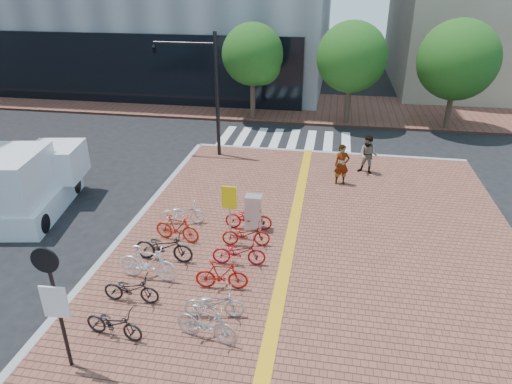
% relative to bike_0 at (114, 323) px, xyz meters
% --- Properties ---
extents(ground, '(120.00, 120.00, 0.00)m').
position_rel_bike_0_xyz_m(ground, '(1.98, 2.68, -0.58)').
color(ground, black).
rests_on(ground, ground).
extents(kerb_north, '(14.00, 0.25, 0.15)m').
position_rel_bike_0_xyz_m(kerb_north, '(4.98, 14.68, -0.50)').
color(kerb_north, gray).
rests_on(kerb_north, ground).
extents(far_sidewalk, '(70.00, 8.00, 0.15)m').
position_rel_bike_0_xyz_m(far_sidewalk, '(1.98, 23.68, -0.50)').
color(far_sidewalk, brown).
rests_on(far_sidewalk, ground).
extents(crosswalk, '(7.50, 4.00, 0.01)m').
position_rel_bike_0_xyz_m(crosswalk, '(2.48, 16.68, -0.57)').
color(crosswalk, silver).
rests_on(crosswalk, ground).
extents(street_trees, '(16.20, 4.60, 6.35)m').
position_rel_bike_0_xyz_m(street_trees, '(7.02, 20.13, 3.52)').
color(street_trees, '#38281E').
rests_on(street_trees, far_sidewalk).
extents(bike_0, '(1.68, 0.77, 0.85)m').
position_rel_bike_0_xyz_m(bike_0, '(0.00, 0.00, 0.00)').
color(bike_0, black).
rests_on(bike_0, sidewalk).
extents(bike_1, '(1.64, 0.60, 0.86)m').
position_rel_bike_0_xyz_m(bike_1, '(-0.15, 1.41, 0.00)').
color(bike_1, black).
rests_on(bike_1, sidewalk).
extents(bike_2, '(1.95, 0.68, 1.15)m').
position_rel_bike_0_xyz_m(bike_2, '(-0.08, 2.52, 0.15)').
color(bike_2, white).
rests_on(bike_2, sidewalk).
extents(bike_3, '(1.97, 0.71, 1.03)m').
position_rel_bike_0_xyz_m(bike_3, '(0.04, 3.56, 0.09)').
color(bike_3, black).
rests_on(bike_3, sidewalk).
extents(bike_4, '(1.71, 0.71, 1.00)m').
position_rel_bike_0_xyz_m(bike_4, '(0.06, 4.81, 0.07)').
color(bike_4, red).
rests_on(bike_4, sidewalk).
extents(bike_5, '(1.74, 0.90, 0.87)m').
position_rel_bike_0_xyz_m(bike_5, '(-0.14, 6.02, 0.01)').
color(bike_5, silver).
rests_on(bike_5, sidewalk).
extents(bike_6, '(1.78, 0.81, 1.03)m').
position_rel_bike_0_xyz_m(bike_6, '(2.37, 0.30, 0.09)').
color(bike_6, '#ACACB1').
rests_on(bike_6, sidewalk).
extents(bike_7, '(1.73, 0.83, 0.87)m').
position_rel_bike_0_xyz_m(bike_7, '(2.34, 1.19, 0.01)').
color(bike_7, '#B3B3B8').
rests_on(bike_7, sidewalk).
extents(bike_8, '(1.61, 0.60, 0.95)m').
position_rel_bike_0_xyz_m(bike_8, '(2.24, 2.43, 0.05)').
color(bike_8, '#B9130D').
rests_on(bike_8, sidewalk).
extents(bike_9, '(1.77, 0.76, 0.90)m').
position_rel_bike_0_xyz_m(bike_9, '(2.49, 3.76, 0.03)').
color(bike_9, '#A50B1B').
rests_on(bike_9, sidewalk).
extents(bike_10, '(1.71, 0.79, 0.87)m').
position_rel_bike_0_xyz_m(bike_10, '(2.50, 4.92, 0.01)').
color(bike_10, '#A5130B').
rests_on(bike_10, sidewalk).
extents(bike_11, '(1.74, 0.64, 0.91)m').
position_rel_bike_0_xyz_m(bike_11, '(2.37, 6.04, 0.03)').
color(bike_11, '#AF0C0E').
rests_on(bike_11, sidewalk).
extents(pedestrian_a, '(0.75, 0.59, 1.82)m').
position_rel_bike_0_xyz_m(pedestrian_a, '(5.68, 10.71, 0.49)').
color(pedestrian_a, gray).
rests_on(pedestrian_a, sidewalk).
extents(pedestrian_b, '(1.06, 0.94, 1.82)m').
position_rel_bike_0_xyz_m(pedestrian_b, '(6.89, 12.15, 0.48)').
color(pedestrian_b, '#474B5B').
rests_on(pedestrian_b, sidewalk).
extents(utility_box, '(0.61, 0.44, 1.32)m').
position_rel_bike_0_xyz_m(utility_box, '(2.55, 6.13, 0.23)').
color(utility_box, silver).
rests_on(utility_box, sidewalk).
extents(yellow_sign, '(0.53, 0.12, 1.94)m').
position_rel_bike_0_xyz_m(yellow_sign, '(1.80, 5.46, 0.92)').
color(yellow_sign, '#B7B7BC').
rests_on(yellow_sign, sidewalk).
extents(notice_sign, '(0.62, 0.15, 3.35)m').
position_rel_bike_0_xyz_m(notice_sign, '(-0.63, -1.12, 1.69)').
color(notice_sign, black).
rests_on(notice_sign, sidewalk).
extents(traffic_light_pole, '(3.28, 1.26, 6.11)m').
position_rel_bike_0_xyz_m(traffic_light_pole, '(-1.99, 13.36, 3.79)').
color(traffic_light_pole, black).
rests_on(traffic_light_pole, sidewalk).
extents(box_truck, '(2.87, 5.04, 2.75)m').
position_rel_bike_0_xyz_m(box_truck, '(-6.25, 6.14, 0.72)').
color(box_truck, silver).
rests_on(box_truck, ground).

